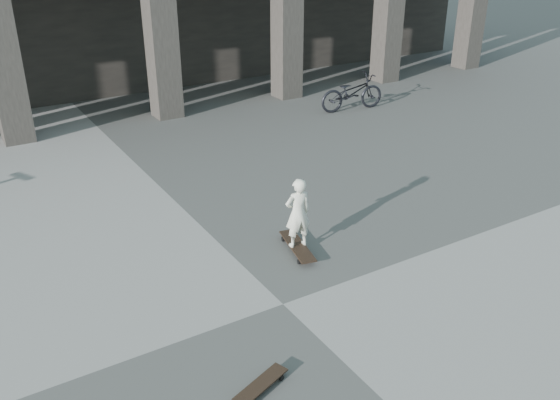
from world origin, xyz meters
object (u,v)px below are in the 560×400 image
longboard (297,246)px  child (298,213)px  skateboard_spare (261,385)px  bicycle (352,93)px

longboard → child: child is taller
skateboard_spare → child: bearing=29.7°
skateboard_spare → bicycle: 10.48m
longboard → skateboard_spare: bearing=152.3°
skateboard_spare → bicycle: bicycle is taller
longboard → bicycle: 7.53m
longboard → child: size_ratio=0.97×
skateboard_spare → bicycle: (7.12, 7.68, 0.40)m
bicycle → skateboard_spare: bearing=144.1°
skateboard_spare → longboard: bearing=29.7°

